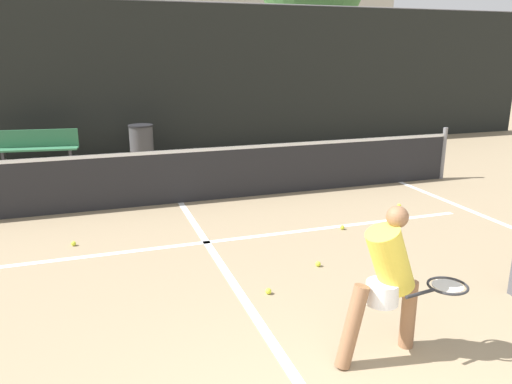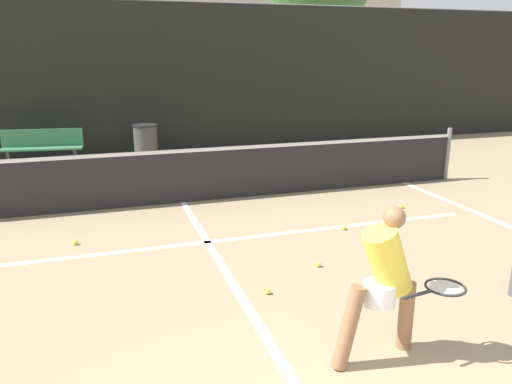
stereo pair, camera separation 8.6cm
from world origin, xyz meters
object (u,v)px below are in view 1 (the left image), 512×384
Objects in this scene: player_practicing at (389,278)px; parked_car at (259,113)px; courtside_bench at (37,147)px; trash_bin at (142,142)px.

player_practicing is 12.68m from parked_car.
player_practicing is at bearing -61.33° from courtside_bench.
parked_car is (3.07, 12.30, -0.10)m from player_practicing.
trash_bin is (-1.09, 9.00, -0.29)m from player_practicing.
parked_car reaches higher than courtside_bench.
player_practicing is 9.07m from trash_bin.
player_practicing is at bearing -104.01° from parked_car.
courtside_bench is 7.32m from parked_car.
parked_car reaches higher than trash_bin.
parked_car is at bearing 35.20° from courtside_bench.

